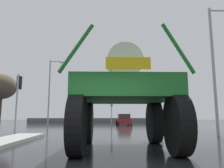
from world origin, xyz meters
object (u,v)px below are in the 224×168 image
oversize_sprayer (123,97)px  traffic_signal_far_left (112,107)px  traffic_signal_near_left (18,91)px  streetlight_far_left (50,89)px  streetlight_near_right (215,62)px  bare_tree_left (1,87)px  traffic_signal_near_right (160,94)px  sedan_ahead (124,120)px

oversize_sprayer → traffic_signal_far_left: bearing=0.1°
traffic_signal_near_left → streetlight_far_left: bearing=95.4°
traffic_signal_near_left → streetlight_near_right: streetlight_near_right is taller
oversize_sprayer → bare_tree_left: size_ratio=0.98×
traffic_signal_near_right → bare_tree_left: size_ratio=0.67×
traffic_signal_far_left → streetlight_near_right: (5.97, -16.25, 2.08)m
streetlight_near_right → sedan_ahead: bearing=104.4°
streetlight_far_left → oversize_sprayer: bearing=-68.7°
sedan_ahead → streetlight_near_right: bearing=-166.8°
streetlight_near_right → streetlight_far_left: bearing=134.1°
traffic_signal_near_right → traffic_signal_far_left: (-2.56, 15.37, -0.11)m
traffic_signal_near_left → traffic_signal_near_right: (9.15, 0.00, -0.20)m
sedan_ahead → traffic_signal_far_left: traffic_signal_far_left is taller
traffic_signal_near_left → traffic_signal_far_left: (6.58, 15.37, -0.31)m
sedan_ahead → traffic_signal_near_right: traffic_signal_near_right is taller
streetlight_near_right → traffic_signal_near_right: bearing=165.4°
streetlight_near_right → streetlight_far_left: size_ratio=0.99×
sedan_ahead → streetlight_near_right: (4.31, -16.74, 3.87)m
sedan_ahead → streetlight_far_left: bearing=103.4°
oversize_sprayer → streetlight_near_right: bearing=-51.4°
traffic_signal_near_right → traffic_signal_far_left: traffic_signal_near_right is taller
oversize_sprayer → traffic_signal_near_right: 6.51m
traffic_signal_near_right → streetlight_near_right: 4.04m
sedan_ahead → streetlight_far_left: 10.59m
sedan_ahead → bare_tree_left: bare_tree_left is taller
sedan_ahead → streetlight_far_left: (-9.53, -2.48, 3.91)m
streetlight_near_right → oversize_sprayer: bearing=-142.5°
traffic_signal_far_left → streetlight_far_left: streetlight_far_left is taller
traffic_signal_far_left → streetlight_near_right: bearing=-69.8°
traffic_signal_near_left → traffic_signal_near_right: size_ratio=1.08×
sedan_ahead → streetlight_near_right: streetlight_near_right is taller
sedan_ahead → traffic_signal_far_left: bearing=105.0°
oversize_sprayer → traffic_signal_near_right: oversize_sprayer is taller
traffic_signal_near_right → sedan_ahead: bearing=93.2°
traffic_signal_near_left → streetlight_near_right: 12.71m
oversize_sprayer → sedan_ahead: 21.75m
streetlight_near_right → traffic_signal_far_left: bearing=110.2°
oversize_sprayer → streetlight_near_right: size_ratio=0.63×
sedan_ahead → bare_tree_left: 15.72m
streetlight_near_right → bare_tree_left: bearing=153.9°
streetlight_far_left → sedan_ahead: bearing=14.6°
bare_tree_left → streetlight_near_right: bearing=-26.1°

